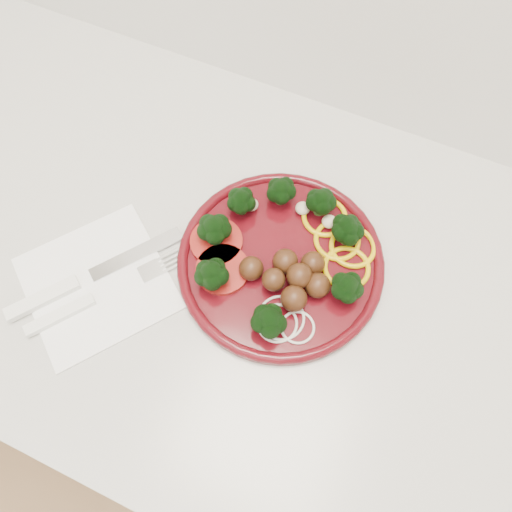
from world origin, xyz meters
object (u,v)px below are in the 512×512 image
at_px(napkin, 97,283).
at_px(fork, 79,306).
at_px(plate, 283,257).
at_px(knife, 73,284).

bearing_deg(napkin, fork, -92.72).
height_order(plate, napkin, plate).
bearing_deg(knife, plate, -22.52).
relative_size(napkin, fork, 0.95).
xyz_separation_m(knife, fork, (0.02, -0.02, -0.00)).
height_order(plate, knife, plate).
xyz_separation_m(plate, fork, (-0.21, -0.16, -0.01)).
xyz_separation_m(napkin, fork, (-0.00, -0.04, 0.01)).
bearing_deg(fork, plate, -15.96).
distance_m(knife, fork, 0.03).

